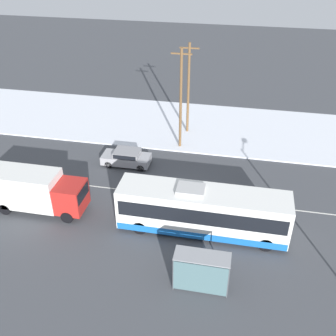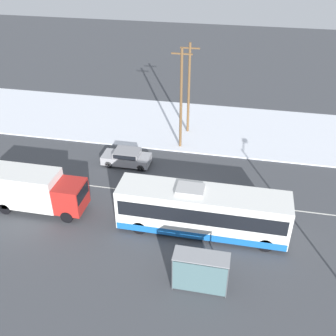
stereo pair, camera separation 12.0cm
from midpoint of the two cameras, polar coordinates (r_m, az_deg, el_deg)
ground_plane at (r=30.42m, az=2.14°, el=-4.19°), size 120.00×120.00×0.00m
snow_lot at (r=40.90m, az=5.10°, el=6.02°), size 80.00×11.15×0.12m
lane_marking_center at (r=30.42m, az=2.14°, el=-4.19°), size 60.00×0.12×0.00m
city_bus at (r=26.42m, az=5.10°, el=-6.21°), size 11.35×2.57×3.45m
box_truck at (r=29.87m, az=-18.95°, el=-2.91°), size 7.39×2.30×3.12m
sedan_car at (r=34.10m, az=-5.91°, el=1.61°), size 4.14×1.80×1.41m
pedestrian_at_stop at (r=23.94m, az=3.16°, el=-12.83°), size 0.67×0.30×1.85m
bus_shelter at (r=22.59m, az=4.88°, el=-14.39°), size 3.16×1.20×2.40m
utility_pole_roadside at (r=34.97m, az=2.01°, el=10.01°), size 1.80×0.24×9.28m
utility_pole_snowlot at (r=37.94m, az=3.13°, el=11.50°), size 1.80×0.24×8.91m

